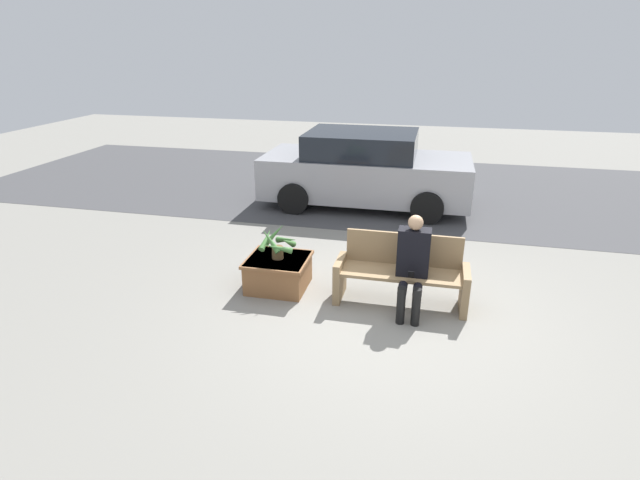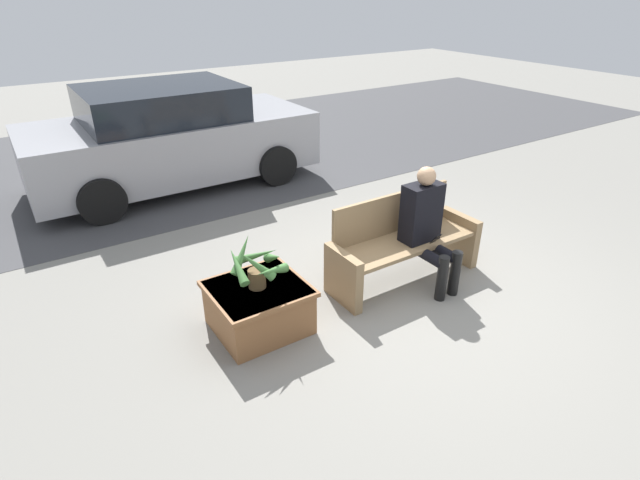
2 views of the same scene
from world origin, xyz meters
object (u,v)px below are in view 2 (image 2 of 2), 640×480
(person_seated, at_px, (427,224))
(planter_box, at_px, (259,306))
(potted_plant, at_px, (256,265))
(parked_car, at_px, (171,137))
(bench, at_px, (402,242))

(person_seated, height_order, planter_box, person_seated)
(potted_plant, bearing_deg, planter_box, 124.14)
(planter_box, xyz_separation_m, parked_car, (0.58, 3.97, 0.49))
(bench, xyz_separation_m, parked_car, (-1.06, 3.98, 0.32))
(bench, xyz_separation_m, person_seated, (0.13, -0.19, 0.25))
(bench, distance_m, potted_plant, 1.66)
(bench, height_order, person_seated, person_seated)
(person_seated, bearing_deg, bench, 125.03)
(potted_plant, relative_size, parked_car, 0.13)
(bench, height_order, potted_plant, potted_plant)
(parked_car, bearing_deg, potted_plant, -98.34)
(person_seated, bearing_deg, planter_box, 173.47)
(person_seated, relative_size, planter_box, 1.50)
(planter_box, distance_m, potted_plant, 0.42)
(planter_box, height_order, potted_plant, potted_plant)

